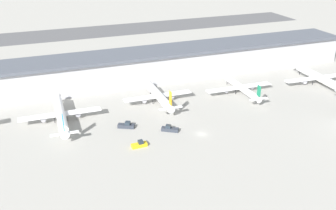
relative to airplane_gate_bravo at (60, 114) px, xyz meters
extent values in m
plane|color=#9E9B93|center=(54.96, -32.80, -4.15)|extent=(1000.00, 1000.00, 0.00)
cube|color=#B2B2B7|center=(54.96, 37.20, 3.77)|extent=(250.89, 22.00, 15.84)
cube|color=#4C515B|center=(54.96, 37.20, 12.49)|extent=(250.89, 25.00, 1.60)
cube|color=#515154|center=(54.96, 166.29, -4.15)|extent=(376.33, 44.00, 0.01)
cylinder|color=white|center=(0.01, 0.28, 0.13)|extent=(4.72, 34.06, 4.06)
cone|color=white|center=(0.37, 19.10, 0.13)|extent=(4.13, 3.73, 4.06)
cone|color=white|center=(-0.37, -19.15, 0.13)|extent=(3.75, 4.94, 3.66)
cube|color=white|center=(0.02, 0.96, -0.58)|extent=(36.67, 5.11, 0.44)
cylinder|color=#A8A8B2|center=(-7.64, 2.11, -1.81)|extent=(2.32, 4.51, 2.23)
cylinder|color=#A8A8B2|center=(7.72, 1.81, -1.81)|extent=(2.32, 4.51, 2.23)
cube|color=#197FB2|center=(-0.39, -20.12, 5.41)|extent=(0.35, 2.81, 6.50)
cube|color=white|center=(-0.40, -20.52, 0.54)|extent=(11.41, 2.22, 0.24)
cylinder|color=black|center=(0.31, 16.07, -3.03)|extent=(0.28, 0.28, 2.25)
cylinder|color=black|center=(2.85, 0.11, -3.03)|extent=(0.28, 0.28, 2.25)
cylinder|color=black|center=(-2.84, 0.22, -3.03)|extent=(0.28, 0.28, 2.25)
cylinder|color=white|center=(48.19, 4.39, 0.23)|extent=(4.15, 27.49, 4.07)
cone|color=white|center=(48.15, 19.96, 0.23)|extent=(4.08, 3.68, 4.07)
cone|color=white|center=(48.24, -11.80, 0.23)|extent=(3.68, 4.90, 3.67)
cube|color=white|center=(48.19, 4.93, -0.48)|extent=(35.24, 4.50, 0.44)
cylinder|color=#A8A8B2|center=(40.79, 5.91, -1.71)|extent=(2.25, 4.49, 2.24)
cylinder|color=#A8A8B2|center=(55.59, 5.96, -1.71)|extent=(2.25, 4.49, 2.24)
cube|color=orange|center=(48.24, -12.78, 5.53)|extent=(0.31, 2.80, 6.52)
cube|color=white|center=(48.24, -13.18, 0.64)|extent=(11.41, 2.03, 0.24)
cylinder|color=black|center=(48.16, 16.93, -2.98)|extent=(0.28, 0.28, 2.35)
cylinder|color=black|center=(51.05, 4.14, -2.98)|extent=(0.28, 0.28, 2.35)
cylinder|color=black|center=(45.34, 4.13, -2.98)|extent=(0.28, 0.28, 2.35)
cylinder|color=white|center=(93.05, 0.84, -0.25)|extent=(3.83, 30.12, 3.40)
cone|color=white|center=(93.29, 17.41, -0.25)|extent=(3.45, 3.11, 3.40)
cone|color=white|center=(92.81, -16.24, -0.25)|extent=(3.12, 4.13, 3.06)
cube|color=white|center=(93.06, 1.44, -0.84)|extent=(37.47, 4.93, 0.44)
cylinder|color=#A8A8B2|center=(85.22, 2.55, -1.87)|extent=(1.93, 3.77, 1.87)
cylinder|color=#A8A8B2|center=(100.93, 2.33, -1.87)|extent=(1.93, 3.77, 1.87)
cube|color=#14704C|center=(92.80, -17.06, 4.18)|extent=(0.34, 2.80, 5.45)
cube|color=white|center=(92.79, -17.46, 0.09)|extent=(9.56, 2.13, 0.24)
cylinder|color=black|center=(93.25, 14.68, -3.05)|extent=(0.28, 0.28, 2.20)
cylinder|color=black|center=(95.43, 0.61, -3.05)|extent=(0.28, 0.28, 2.20)
cylinder|color=black|center=(90.67, 0.68, -3.05)|extent=(0.28, 0.28, 2.20)
cylinder|color=white|center=(141.30, -3.01, 0.27)|extent=(5.88, 34.99, 4.26)
cone|color=white|center=(142.20, 16.30, 0.27)|extent=(4.43, 4.03, 4.26)
cube|color=white|center=(141.33, -2.31, -0.47)|extent=(40.45, 6.28, 0.44)
cylinder|color=#A8A8B2|center=(132.93, -0.91, -1.76)|extent=(2.56, 4.79, 2.34)
cylinder|color=#A8A8B2|center=(149.83, -1.71, -1.76)|extent=(2.56, 4.79, 2.34)
cylinder|color=black|center=(142.06, 13.19, -3.00)|extent=(0.28, 0.28, 2.30)
cylinder|color=black|center=(144.27, -3.25, -3.00)|extent=(0.28, 0.28, 2.30)
cylinder|color=black|center=(138.32, -2.97, -3.00)|extent=(0.28, 0.28, 2.30)
cube|color=black|center=(26.96, -33.36, -4.09)|extent=(5.39, 2.54, 0.12)
cube|color=gold|center=(26.96, -33.36, -3.42)|extent=(6.40, 2.68, 1.47)
cube|color=#232D38|center=(27.59, -33.33, -2.09)|extent=(1.98, 2.21, 1.20)
cube|color=black|center=(26.24, -15.73, -4.09)|extent=(6.59, 4.97, 0.12)
cube|color=#2D333D|center=(26.24, -15.73, -3.34)|extent=(7.68, 5.59, 1.63)
cube|color=#232D38|center=(26.89, -16.06, -1.86)|extent=(2.98, 3.00, 1.33)
cube|color=black|center=(43.22, -25.47, -4.09)|extent=(6.49, 5.26, 0.12)
cube|color=#2D333D|center=(43.22, -25.47, -3.38)|extent=(7.55, 5.98, 1.54)
cube|color=#232D38|center=(42.59, -25.07, -1.98)|extent=(2.99, 2.94, 1.26)
camera|label=1|loc=(-7.83, -158.86, 73.94)|focal=40.00mm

